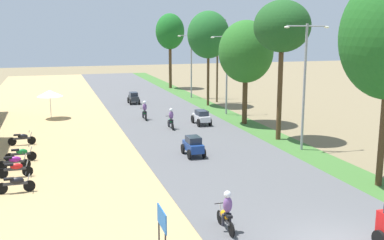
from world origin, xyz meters
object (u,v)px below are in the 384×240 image
Objects in this scene: streetlamp_mid at (227,69)px; utility_pole_far at (209,60)px; car_hatchback_charcoal at (134,97)px; car_sedan_white at (201,117)px; median_tree_third at (246,52)px; vendor_umbrella at (50,93)px; median_tree_second at (282,27)px; parked_motorbike_second at (16,168)px; street_signboard at (162,221)px; median_tree_fourth at (208,35)px; parked_motorbike_fifth at (22,138)px; streetlamp_near at (305,79)px; median_tree_fifth at (170,32)px; motorbike_ahead_fourth at (144,111)px; parked_motorbike_third at (14,161)px; parked_motorbike_fourth at (21,153)px; motorbike_ahead_third at (171,119)px; motorbike_ahead_second at (226,212)px; car_hatchback_blue at (193,145)px; parked_motorbike_nearest at (16,183)px; streetlamp_far at (191,61)px; utility_pole_near at (217,58)px.

utility_pole_far reaches higher than streetlamp_mid.
car_sedan_white is at bearing -74.60° from car_hatchback_charcoal.
median_tree_third is at bearing -91.74° from streetlamp_mid.
median_tree_second reaches higher than vendor_umbrella.
street_signboard is (5.52, -10.18, 0.55)m from parked_motorbike_second.
median_tree_second is 1.01× the size of median_tree_fourth.
car_hatchback_charcoal is at bearing 56.24° from parked_motorbike_fifth.
median_tree_second reaches higher than streetlamp_near.
median_tree_fifth is 20.80m from streetlamp_mid.
median_tree_third reaches higher than streetlamp_mid.
streetlamp_near is 4.48× the size of motorbike_ahead_fourth.
parked_motorbike_fourth is (0.27, 1.66, 0.00)m from parked_motorbike_third.
motorbike_ahead_third reaches higher than street_signboard.
motorbike_ahead_second reaches higher than car_hatchback_charcoal.
motorbike_ahead_fourth is at bearing -20.69° from vendor_umbrella.
motorbike_ahead_second and motorbike_ahead_fourth have the same top height.
motorbike_ahead_fourth is at bearing 92.63° from car_hatchback_blue.
streetlamp_mid reaches higher than motorbike_ahead_second.
motorbike_ahead_third is (-6.46, 5.62, -7.06)m from median_tree_second.
vendor_umbrella is at bearing -144.17° from car_hatchback_charcoal.
motorbike_ahead_second reaches higher than parked_motorbike_third.
median_tree_third is 3.75× the size of car_sedan_white.
median_tree_fifth reaches higher than street_signboard.
parked_motorbike_fourth is at bearing 90.77° from parked_motorbike_nearest.
motorbike_ahead_third is (-8.29, -14.95, -3.53)m from utility_pole_far.
car_sedan_white is at bearing 111.40° from streetlamp_near.
motorbike_ahead_third is at bearing 10.68° from parked_motorbike_fifth.
parked_motorbike_fifth is 22.32m from median_tree_fourth.
parked_motorbike_fifth is at bearing -123.76° from car_hatchback_charcoal.
streetlamp_far is (0.14, 15.64, -1.72)m from median_tree_third.
motorbike_ahead_third is at bearing 74.67° from street_signboard.
streetlamp_far is (11.90, 35.48, 3.15)m from street_signboard.
median_tree_third is at bearing 2.74° from motorbike_ahead_third.
car_hatchback_blue is at bearing 67.69° from street_signboard.
utility_pole_near is 5.15× the size of motorbike_ahead_third.
utility_pole_far is (17.30, 7.66, 2.08)m from vendor_umbrella.
streetlamp_mid is (17.31, 11.10, 3.71)m from parked_motorbike_fourth.
utility_pole_near reaches higher than motorbike_ahead_second.
motorbike_ahead_third is at bearing -177.26° from median_tree_third.
parked_motorbike_fifth is at bearing -138.47° from utility_pole_far.
motorbike_ahead_second is at bearing -105.50° from car_sedan_white.
car_sedan_white is at bearing 32.34° from parked_motorbike_third.
median_tree_fourth is at bearing 10.27° from vendor_umbrella.
car_sedan_white is 1.13× the size of car_hatchback_charcoal.
parked_motorbike_second is 0.25× the size of streetlamp_far.
utility_pole_far reaches higher than parked_motorbike_nearest.
parked_motorbike_nearest is 21.68m from median_tree_third.
car_hatchback_charcoal is at bearing 62.62° from parked_motorbike_fourth.
parked_motorbike_fourth is at bearing -88.00° from parked_motorbike_fifth.
utility_pole_far is at bearing -80.22° from median_tree_fifth.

